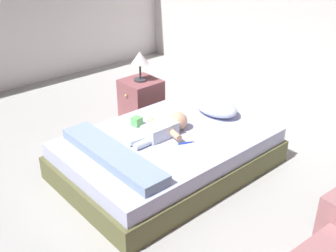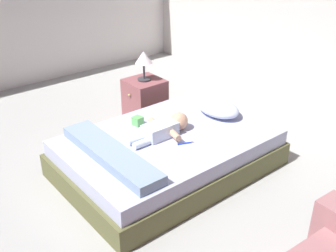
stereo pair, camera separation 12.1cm
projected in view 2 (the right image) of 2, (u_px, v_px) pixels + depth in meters
name	position (u px, v px, depth m)	size (l,w,h in m)	color
ground_plane	(112.00, 193.00, 3.50)	(8.00, 8.00, 0.00)	#A5A5A3
wall_behind_bed	(328.00, 1.00, 4.59)	(8.00, 0.12, 2.57)	silver
bed	(168.00, 153.00, 3.75)	(1.32, 1.94, 0.36)	brown
pillow	(218.00, 108.00, 4.03)	(0.49, 0.33, 0.15)	silver
baby	(165.00, 128.00, 3.65)	(0.46, 0.63, 0.17)	white
toothbrush	(186.00, 143.00, 3.53)	(0.07, 0.13, 0.02)	blue
nightstand	(145.00, 99.00, 4.74)	(0.40, 0.43, 0.46)	#8A4C51
lamp	(144.00, 59.00, 4.52)	(0.20, 0.20, 0.34)	#333338
blanket	(111.00, 154.00, 3.30)	(1.19, 0.25, 0.09)	#7F97B3
toy_block	(138.00, 121.00, 3.84)	(0.10, 0.10, 0.08)	#62BB5F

